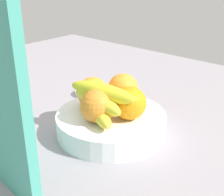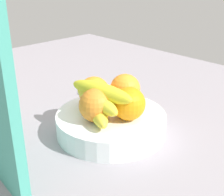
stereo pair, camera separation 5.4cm
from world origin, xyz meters
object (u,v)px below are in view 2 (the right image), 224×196
Objects in this scene: orange_back_left at (129,104)px; jar_lid at (94,92)px; fruit_bowl at (112,123)px; orange_front_left at (125,89)px; orange_center at (96,105)px; orange_front_right at (94,92)px; banana_bunch at (98,100)px.

orange_back_left is 29.43cm from jar_lid.
orange_front_left is at bearing -72.54° from fruit_bowl.
orange_front_left is 1.00× the size of orange_center.
orange_front_right is (6.01, 0.28, 6.34)cm from fruit_bowl.
jar_lid is at bearing -38.34° from banana_bunch.
banana_bunch is (5.50, 4.41, 0.37)cm from orange_back_left.
fruit_bowl is 3.43× the size of orange_front_left.
orange_front_right is 0.98× the size of jar_lid.
orange_front_left reaches higher than fruit_bowl.
orange_front_left is at bearing 163.03° from jar_lid.
orange_front_right is 21.37cm from jar_lid.
orange_back_left is at bearing -127.05° from orange_center.
orange_back_left is at bearing 155.71° from jar_lid.
orange_front_left is 0.42× the size of banana_bunch.
orange_front_right is 0.42× the size of banana_bunch.
orange_front_right is at bearing 139.97° from jar_lid.
orange_front_left and orange_center have the same top height.
orange_center is 7.45cm from orange_back_left.
banana_bunch is at bearing -56.75° from orange_center.
fruit_bowl reaches higher than jar_lid.
jar_lid is (20.28, -16.04, -8.47)cm from banana_bunch.
orange_front_right is (3.93, 6.90, 0.00)cm from orange_front_left.
orange_front_right is 7.85cm from orange_center.
fruit_bowl is at bearing 107.46° from orange_front_left.
fruit_bowl is at bearing 149.55° from jar_lid.
orange_front_left is at bearing -119.70° from orange_front_right.
orange_front_left is at bearing -40.90° from orange_back_left.
fruit_bowl is 3.43× the size of orange_back_left.
fruit_bowl is at bearing -103.54° from banana_bunch.
banana_bunch is 27.21cm from jar_lid.
banana_bunch is (0.87, 3.61, 6.70)cm from fruit_bowl.
orange_front_right is at bearing -38.33° from orange_center.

